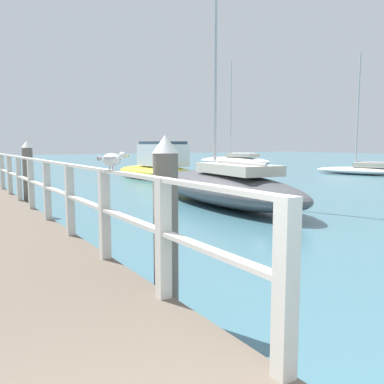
{
  "coord_description": "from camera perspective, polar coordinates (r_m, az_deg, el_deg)",
  "views": [
    {
      "loc": [
        -0.58,
        -0.97,
        1.98
      ],
      "look_at": [
        3.94,
        6.4,
        0.97
      ],
      "focal_mm": 38.72,
      "sensor_mm": 36.0,
      "label": 1
    }
  ],
  "objects": [
    {
      "name": "boat_2",
      "position": [
        29.15,
        22.27,
        2.9
      ],
      "size": [
        3.39,
        6.09,
        7.76
      ],
      "rotation": [
        0.0,
        0.0,
        0.31
      ],
      "color": "white",
      "rests_on": "ground_plane"
    },
    {
      "name": "dock_piling_far",
      "position": [
        12.49,
        -21.62,
        1.88
      ],
      "size": [
        0.29,
        0.29,
        2.08
      ],
      "color": "#6B6056",
      "rests_on": "ground_plane"
    },
    {
      "name": "boat_3",
      "position": [
        13.7,
        4.1,
        0.79
      ],
      "size": [
        3.36,
        8.78,
        9.45
      ],
      "rotation": [
        0.0,
        0.0,
        -0.11
      ],
      "color": "#4C4C51",
      "rests_on": "ground_plane"
    },
    {
      "name": "dock_piling_near",
      "position": [
        4.66,
        -3.62,
        -4.88
      ],
      "size": [
        0.29,
        0.29,
        2.08
      ],
      "color": "#6B6056",
      "rests_on": "ground_plane"
    },
    {
      "name": "boat_4",
      "position": [
        38.17,
        5.84,
        4.32
      ],
      "size": [
        4.55,
        8.24,
        9.4
      ],
      "rotation": [
        0.0,
        0.0,
        0.25
      ],
      "color": "white",
      "rests_on": "ground_plane"
    },
    {
      "name": "pier_railing",
      "position": [
        12.35,
        -23.34,
        2.59
      ],
      "size": [
        0.12,
        20.98,
        1.14
      ],
      "color": "beige",
      "rests_on": "pier_deck"
    },
    {
      "name": "seagull_foreground",
      "position": [
        5.0,
        -10.95,
        4.52
      ],
      "size": [
        0.25,
        0.45,
        0.21
      ],
      "rotation": [
        0.0,
        0.0,
        3.59
      ],
      "color": "white",
      "rests_on": "pier_railing"
    },
    {
      "name": "boat_0",
      "position": [
        23.7,
        -4.72,
        3.52
      ],
      "size": [
        3.33,
        7.38,
        2.13
      ],
      "rotation": [
        0.0,
        0.0,
        3.25
      ],
      "color": "gold",
      "rests_on": "ground_plane"
    }
  ]
}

